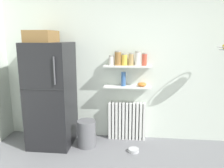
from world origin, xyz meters
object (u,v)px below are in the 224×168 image
Objects in this scene: refrigerator at (51,92)px; shelf_bowl at (142,84)px; radiator at (127,121)px; storage_jar_3 at (131,59)px; pet_food_bowl at (134,150)px; storage_jar_0 at (111,60)px; vase at (123,79)px; storage_jar_1 at (118,58)px; storage_jar_5 at (144,59)px; storage_jar_2 at (124,60)px; trash_bin at (87,133)px; storage_jar_4 at (138,59)px.

refrigerator is 1.50m from shelf_bowl.
radiator is 1.08m from storage_jar_3.
shelf_bowl is 0.89× the size of pet_food_bowl.
storage_jar_0 is 1.48m from pet_food_bowl.
storage_jar_3 reaches higher than radiator.
storage_jar_0 reaches higher than vase.
storage_jar_1 is 0.43m from storage_jar_5.
storage_jar_2 reaches higher than trash_bin.
storage_jar_1 reaches higher than storage_jar_2.
storage_jar_3 is at bearing 10.85° from refrigerator.
vase is at bearing 114.57° from pet_food_bowl.
storage_jar_4 is 0.98× the size of vase.
storage_jar_2 reaches higher than storage_jar_0.
storage_jar_1 is (-0.16, -0.03, 1.09)m from radiator.
vase is 0.54× the size of trash_bin.
refrigerator is 1.52m from storage_jar_4.
pet_food_bowl is at bearing -108.07° from storage_jar_5.
storage_jar_5 is (0.21, -0.00, 0.00)m from storage_jar_3.
storage_jar_3 reaches higher than storage_jar_2.
storage_jar_3 is (1.29, 0.25, 0.53)m from refrigerator.
trash_bin is at bearing -146.85° from storage_jar_1.
storage_jar_2 is 0.32m from storage_jar_5.
storage_jar_4 reaches higher than pet_food_bowl.
storage_jar_5 is 1.53m from trash_bin.
storage_jar_2 is at bearing -180.00° from storage_jar_4.
radiator is 3.18× the size of storage_jar_5.
shelf_bowl is (0.29, 0.00, -0.41)m from storage_jar_2.
trash_bin is at bearing 171.69° from pet_food_bowl.
shelf_bowl is (1.48, 0.25, 0.11)m from refrigerator.
refrigerator is at bearing -168.19° from storage_jar_2.
shelf_bowl is at bearing 19.62° from trash_bin.
storage_jar_2 is 0.22m from storage_jar_4.
radiator is at bearing 12.64° from refrigerator.
refrigerator is 0.89m from trash_bin.
refrigerator is 2.83× the size of radiator.
pet_food_bowl is at bearing -55.91° from storage_jar_1.
vase is at bearing -180.00° from storage_jar_3.
radiator is at bearing 169.45° from storage_jar_4.
storage_jar_1 is at bearing 180.00° from storage_jar_2.
refrigerator is at bearing -169.15° from storage_jar_3.
radiator is at bearing 24.10° from vase.
refrigerator is 1.41m from storage_jar_3.
storage_jar_4 is (0.11, 0.00, 0.01)m from storage_jar_3.
storage_jar_2 is at bearing 113.07° from pet_food_bowl.
storage_jar_5 is 0.47m from vase.
refrigerator is 1.23m from storage_jar_1.
storage_jar_0 reaches higher than shelf_bowl.
trash_bin is (-0.70, -0.32, -1.19)m from storage_jar_3.
radiator is 3.40× the size of storage_jar_2.
refrigerator is at bearing -170.50° from shelf_bowl.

